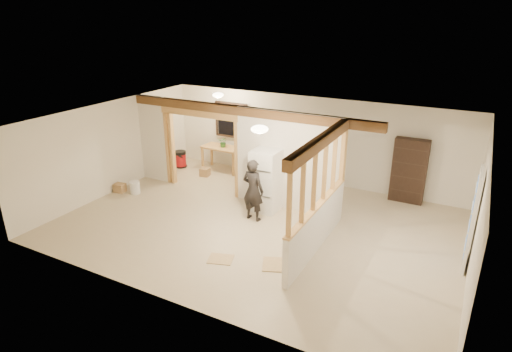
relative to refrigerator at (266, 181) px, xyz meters
The scene contains 30 objects.
floor 1.16m from the refrigerator, 75.81° to the right, with size 9.00×6.50×0.01m, color #C0AE8E.
ceiling 1.91m from the refrigerator, 75.81° to the right, with size 9.00×6.50×0.01m, color white.
wall_back 2.48m from the refrigerator, 85.09° to the left, with size 9.00×0.01×2.50m, color silver.
wall_front 4.11m from the refrigerator, 87.07° to the right, with size 9.00×0.01×2.50m, color silver.
wall_left 4.39m from the refrigerator, 169.13° to the right, with size 0.01×6.50×2.50m, color silver.
wall_right 4.80m from the refrigerator, ahead, with size 0.01×6.50×2.50m, color silver.
partition_left_stub 3.89m from the refrigerator, behind, with size 0.90×0.12×2.50m, color silver.
partition_center 0.72m from the refrigerator, 42.62° to the left, with size 2.80×0.12×2.50m, color silver.
doorway_frame 2.25m from the refrigerator, behind, with size 2.46×0.14×2.20m, color tan.
header_beam_back 1.82m from the refrigerator, 154.61° to the left, with size 7.00×0.18×0.22m, color brown.
header_beam_right 2.70m from the refrigerator, 34.10° to the right, with size 0.18×3.30×0.22m, color brown.
pony_wall 2.20m from the refrigerator, 34.10° to the right, with size 0.12×3.20×1.00m, color silver.
stud_partition 2.35m from the refrigerator, 34.10° to the right, with size 0.14×3.20×1.32m, color tan.
window_back 3.44m from the refrigerator, 135.55° to the left, with size 1.12×0.10×1.10m, color black.
french_door 4.65m from the refrigerator, ahead, with size 0.12×0.86×2.00m, color white.
ceiling_dome_main 2.21m from the refrigerator, 69.00° to the right, with size 0.36×0.36×0.16m, color #FFEABF.
ceiling_dome_util 3.21m from the refrigerator, 147.22° to the left, with size 0.32×0.32×0.14m, color #FFEABF.
hanging_bulb 2.40m from the refrigerator, 156.59° to the left, with size 0.07×0.07×0.07m, color #FFD88C.
refrigerator is the anchor object (origin of this frame).
woman 0.62m from the refrigerator, 92.70° to the right, with size 0.56×0.36×1.52m, color black.
work_table 3.19m from the refrigerator, 142.46° to the left, with size 1.24×0.62×0.78m, color tan.
potted_plant 3.12m from the refrigerator, 141.73° to the left, with size 0.29×0.25×0.32m, color #327833.
shop_vac 4.21m from the refrigerator, 158.02° to the left, with size 0.41×0.41×0.54m, color maroon.
bookshelf 3.76m from the refrigerator, 36.04° to the left, with size 0.86×0.29×1.71m, color black.
bucket 3.79m from the refrigerator, 168.04° to the right, with size 0.28×0.28×0.35m, color silver.
box_util_a 2.23m from the refrigerator, 131.14° to the left, with size 0.38×0.32×0.32m, color #AA8152.
box_util_b 3.07m from the refrigerator, 155.03° to the left, with size 0.27×0.27×0.25m, color #AA8152.
box_front 4.26m from the refrigerator, 167.75° to the right, with size 0.30×0.24×0.24m, color #AA8152.
floor_panel_near 2.67m from the refrigerator, 58.66° to the right, with size 0.53×0.53×0.02m, color tan.
floor_panel_far 2.66m from the refrigerator, 84.39° to the right, with size 0.49×0.40×0.02m, color tan.
Camera 1 is at (4.20, -7.99, 4.72)m, focal length 30.00 mm.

